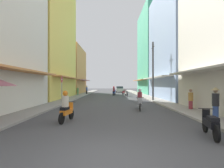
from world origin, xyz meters
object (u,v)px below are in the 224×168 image
Objects in this scene: motorbike_blue at (115,91)px; street_sign_no_entry at (62,86)px; motorbike_orange at (67,108)px; parked_car at (120,89)px; motorbike_white at (127,93)px; pedestrian_far at (191,100)px; pedestrian_foreground at (78,91)px; motorbike_black at (211,123)px; utility_pole at (154,71)px; pedestrian_midway at (87,89)px; motorbike_silver at (140,100)px; pedestrian_crossing at (216,102)px; motorbike_maroon at (125,92)px.

motorbike_blue is 15.17m from street_sign_no_entry.
motorbike_orange reaches higher than parked_car.
motorbike_white is 1.16× the size of pedestrian_far.
pedestrian_far is 20.28m from pedestrian_foreground.
utility_pole reaches higher than motorbike_black.
pedestrian_midway reaches higher than motorbike_orange.
utility_pole reaches higher than motorbike_silver.
pedestrian_foreground is at bearing 118.40° from pedestrian_crossing.
pedestrian_far is 0.23× the size of utility_pole.
motorbike_maroon is 17.50m from street_sign_no_entry.
street_sign_no_entry reaches higher than motorbike_black.
pedestrian_crossing is at bearing -76.98° from motorbike_blue.
parked_car is 23.81m from utility_pole.
street_sign_no_entry is at bearing 107.55° from motorbike_orange.
motorbike_orange is at bearing -72.45° from street_sign_no_entry.
pedestrian_far is at bearing 71.51° from motorbike_black.
motorbike_black is 37.18m from parked_car.
utility_pole reaches higher than motorbike_blue.
motorbike_maroon is 0.43× the size of parked_car.
motorbike_maroon is at bearing 66.78° from street_sign_no_entry.
motorbike_blue is at bearing 97.52° from motorbike_black.
pedestrian_far is at bearing 25.61° from motorbike_orange.
pedestrian_foreground is at bearing 124.24° from pedestrian_far.
motorbike_silver is 19.25m from motorbike_maroon.
parked_car is at bearing 92.63° from motorbike_black.
motorbike_black is at bearing -23.53° from motorbike_orange.
parked_car is at bearing 55.94° from pedestrian_midway.
motorbike_orange reaches higher than motorbike_maroon.
motorbike_orange is at bearing 156.47° from motorbike_black.
motorbike_white is 2.85m from motorbike_blue.
motorbike_orange is at bearing -80.56° from pedestrian_foreground.
pedestrian_foreground reaches higher than motorbike_white.
pedestrian_midway is (-6.87, 20.58, 0.25)m from motorbike_silver.
motorbike_blue is 11.72m from utility_pole.
pedestrian_crossing is at bearing -35.97° from street_sign_no_entry.
motorbike_maroon is 23.85m from motorbike_orange.
street_sign_no_entry reaches higher than pedestrian_far.
pedestrian_far is at bearing -5.33° from motorbike_silver.
motorbike_orange is at bearing -122.03° from utility_pole.
pedestrian_far reaches higher than parked_car.
utility_pole is at bearing 57.97° from motorbike_orange.
motorbike_black is 3.26m from pedestrian_crossing.
utility_pole is at bearing -83.21° from parked_car.
pedestrian_far is (3.62, -0.34, 0.07)m from motorbike_silver.
motorbike_orange is 13.38m from utility_pole.
pedestrian_foreground is 0.91× the size of pedestrian_midway.
parked_car is at bearing 91.73° from motorbike_white.
motorbike_maroon is at bearing -10.68° from pedestrian_midway.
parked_car is 15.92m from pedestrian_foreground.
motorbike_black is 0.43× the size of parked_car.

